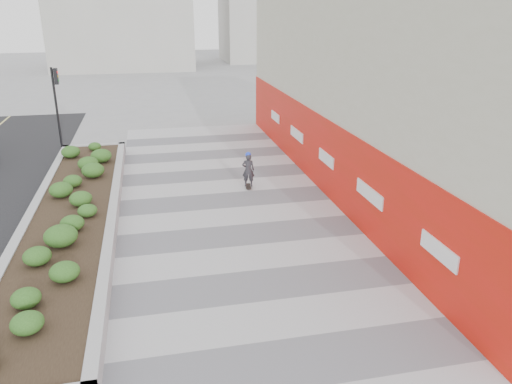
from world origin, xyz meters
TOP-DOWN VIEW (x-y plane):
  - ground at (0.00, 0.00)m, footprint 160.00×160.00m
  - walkway at (0.00, 3.00)m, footprint 8.00×36.00m
  - building at (6.98, 8.98)m, footprint 6.04×24.08m
  - planter at (-5.50, 7.00)m, footprint 3.00×18.00m
  - traffic_signal_near at (-7.23, 17.50)m, footprint 0.33×0.28m
  - manhole_cover at (0.50, 3.00)m, footprint 0.44×0.44m
  - skateboarder at (1.12, 9.42)m, footprint 0.57×0.74m

SIDE VIEW (x-z plane):
  - ground at x=0.00m, z-range 0.00..0.00m
  - manhole_cover at x=0.50m, z-range 0.00..0.01m
  - walkway at x=0.00m, z-range 0.00..0.01m
  - planter at x=-5.50m, z-range -0.03..0.87m
  - skateboarder at x=1.12m, z-range 0.01..1.55m
  - traffic_signal_near at x=-7.23m, z-range 0.66..4.86m
  - building at x=6.98m, z-range -0.02..7.98m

